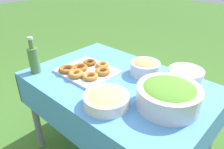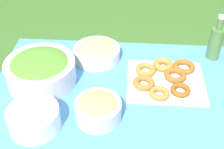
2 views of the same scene
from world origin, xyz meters
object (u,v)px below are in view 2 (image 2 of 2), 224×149
object	(u,v)px
plate_stack	(34,118)
olive_oil_bottle	(216,42)
bread_bowl	(98,108)
pasta_bowl	(97,52)
donut_platter	(165,79)
salad_bowl	(41,70)

from	to	relation	value
plate_stack	olive_oil_bottle	xyz separation A→B (m)	(-0.84, -0.57, 0.05)
plate_stack	bread_bowl	xyz separation A→B (m)	(-0.26, -0.07, 0.01)
pasta_bowl	olive_oil_bottle	xyz separation A→B (m)	(-0.64, -0.06, 0.06)
bread_bowl	plate_stack	bearing A→B (deg)	15.13
donut_platter	bread_bowl	world-z (taller)	bread_bowl
olive_oil_bottle	donut_platter	bearing A→B (deg)	40.06
pasta_bowl	bread_bowl	xyz separation A→B (m)	(-0.05, 0.44, 0.01)
donut_platter	pasta_bowl	bearing A→B (deg)	-25.92
pasta_bowl	salad_bowl	bearing A→B (deg)	40.82
olive_oil_bottle	bread_bowl	world-z (taller)	olive_oil_bottle
salad_bowl	bread_bowl	world-z (taller)	salad_bowl
bread_bowl	donut_platter	bearing A→B (deg)	-139.03
donut_platter	bread_bowl	xyz separation A→B (m)	(0.31, 0.27, 0.03)
bread_bowl	olive_oil_bottle	bearing A→B (deg)	-139.45
pasta_bowl	olive_oil_bottle	distance (m)	0.64
bread_bowl	pasta_bowl	bearing A→B (deg)	-82.92
plate_stack	olive_oil_bottle	bearing A→B (deg)	-146.04
pasta_bowl	donut_platter	world-z (taller)	pasta_bowl
olive_oil_bottle	plate_stack	bearing A→B (deg)	33.96
salad_bowl	bread_bowl	size ratio (longest dim) A/B	1.68
salad_bowl	pasta_bowl	world-z (taller)	salad_bowl
salad_bowl	donut_platter	distance (m)	0.62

